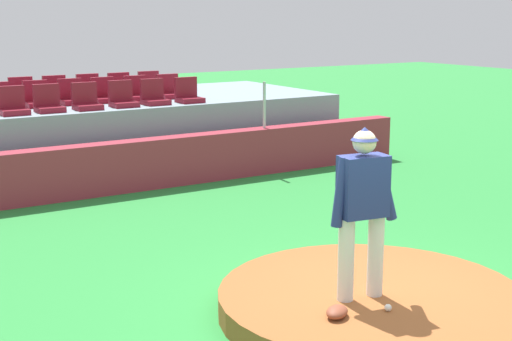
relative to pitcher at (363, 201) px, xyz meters
name	(u,v)px	position (x,y,z in m)	size (l,w,h in m)	color
ground_plane	(371,314)	(0.22, 0.07, -1.31)	(60.00, 60.00, 0.00)	#2A8838
pitchers_mound	(371,302)	(0.22, 0.07, -1.18)	(3.31, 3.31, 0.26)	#96552A
pitcher	(363,201)	(0.00, 0.00, 0.00)	(0.78, 0.33, 1.81)	silver
baseball	(388,308)	(0.00, -0.44, -1.01)	(0.07, 0.07, 0.07)	white
fielding_glove	(337,312)	(-0.53, -0.28, -0.99)	(0.30, 0.20, 0.11)	brown
brick_barrier	(129,166)	(0.22, 6.75, -0.85)	(12.20, 0.40, 0.91)	#982E3B
fence_post_right	(264,105)	(3.14, 6.75, 0.07)	(0.06, 0.06, 0.93)	silver
bleacher_platform	(82,134)	(0.22, 9.25, -0.61)	(10.49, 3.93, 1.40)	gray
stadium_chair_0	(13,106)	(-1.50, 7.82, 0.25)	(0.48, 0.44, 0.50)	maroon
stadium_chair_1	(48,103)	(-0.85, 7.84, 0.25)	(0.48, 0.44, 0.50)	maroon
stadium_chair_2	(86,101)	(-0.15, 7.80, 0.25)	(0.48, 0.44, 0.50)	maroon
stadium_chair_3	(123,99)	(0.59, 7.83, 0.25)	(0.48, 0.44, 0.50)	maroon
stadium_chair_4	(154,96)	(1.25, 7.83, 0.25)	(0.48, 0.44, 0.50)	maroon
stadium_chair_5	(188,95)	(1.98, 7.79, 0.25)	(0.48, 0.44, 0.50)	maroon
stadium_chair_7	(37,99)	(-0.81, 8.70, 0.25)	(0.48, 0.44, 0.50)	maroon
stadium_chair_8	(72,96)	(-0.11, 8.73, 0.25)	(0.48, 0.44, 0.50)	maroon
stadium_chair_9	(104,94)	(0.55, 8.71, 0.25)	(0.48, 0.44, 0.50)	maroon
stadium_chair_10	(137,93)	(1.26, 8.70, 0.25)	(0.48, 0.44, 0.50)	maroon
stadium_chair_11	(170,91)	(2.00, 8.69, 0.25)	(0.48, 0.44, 0.50)	maroon
stadium_chair_13	(22,94)	(-0.84, 9.62, 0.25)	(0.48, 0.44, 0.50)	maroon
stadium_chair_14	(56,92)	(-0.15, 9.62, 0.25)	(0.48, 0.44, 0.50)	maroon
stadium_chair_15	(90,90)	(0.57, 9.64, 0.25)	(0.48, 0.44, 0.50)	maroon
stadium_chair_16	(121,89)	(1.26, 9.59, 0.25)	(0.48, 0.44, 0.50)	maroon
stadium_chair_17	(151,87)	(1.98, 9.63, 0.25)	(0.48, 0.44, 0.50)	maroon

